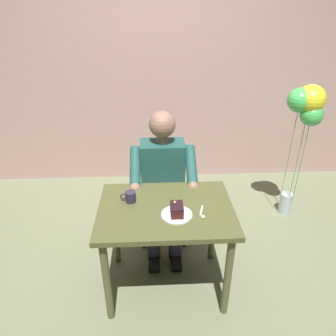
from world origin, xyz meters
TOP-DOWN VIEW (x-y plane):
  - ground_plane at (0.00, 0.00)m, footprint 14.00×14.00m
  - cafe_rear_panel at (0.00, -1.78)m, footprint 6.40×0.12m
  - dining_table at (0.00, 0.00)m, footprint 0.91×0.66m
  - chair at (0.00, -0.67)m, footprint 0.42×0.42m
  - seated_person at (0.00, -0.50)m, footprint 0.53×0.58m
  - dessert_plate at (-0.07, 0.09)m, footprint 0.20×0.20m
  - cake_slice at (-0.07, 0.09)m, footprint 0.08×0.12m
  - coffee_cup at (0.24, -0.09)m, footprint 0.11×0.07m
  - dessert_spoon at (-0.24, 0.08)m, footprint 0.04×0.14m
  - balloon_display at (-1.26, -0.83)m, footprint 0.32×0.26m

SIDE VIEW (x-z plane):
  - ground_plane at x=0.00m, z-range 0.00..0.00m
  - chair at x=0.00m, z-range 0.04..0.94m
  - dining_table at x=0.00m, z-range 0.26..0.97m
  - seated_person at x=0.00m, z-range 0.03..1.23m
  - dessert_spoon at x=-0.24m, z-range 0.72..0.73m
  - dessert_plate at x=-0.07m, z-range 0.72..0.73m
  - coffee_cup at x=0.24m, z-range 0.72..0.80m
  - cake_slice at x=-0.07m, z-range 0.72..0.81m
  - balloon_display at x=-1.26m, z-range 0.42..1.75m
  - cafe_rear_panel at x=0.00m, z-range 0.00..3.00m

